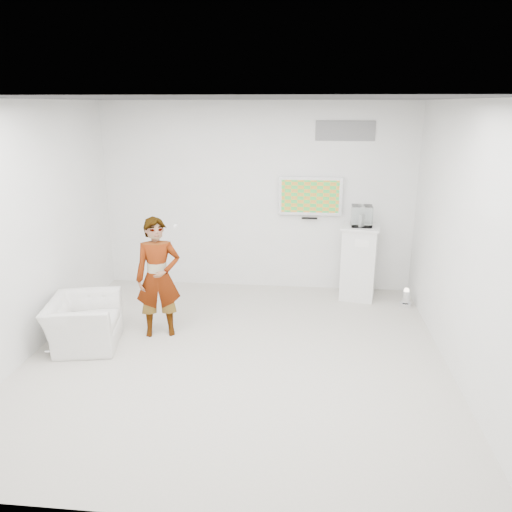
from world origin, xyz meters
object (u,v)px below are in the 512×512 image
Objects in this scene: tv at (310,196)px; person at (158,278)px; floor_uplight at (406,298)px; armchair at (84,322)px; pedestal at (359,262)px.

tv reaches higher than person.
armchair is at bearing -158.49° from floor_uplight.
person is at bearing -159.46° from floor_uplight.
pedestal reaches higher than armchair.
person is 1.69× the size of armchair.
floor_uplight is (0.70, -0.31, -0.44)m from pedestal.
floor_uplight is (1.48, -0.64, -1.41)m from tv.
tv is at bearing 156.74° from floor_uplight.
armchair is (-2.81, -2.33, -1.25)m from tv.
pedestal is at bearing -71.82° from armchair.
tv is 2.14m from floor_uplight.
pedestal is (3.59, 2.00, 0.28)m from armchair.
tv is 0.63× the size of person.
floor_uplight is at bearing -79.43° from armchair.
floor_uplight is at bearing -23.86° from pedestal.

